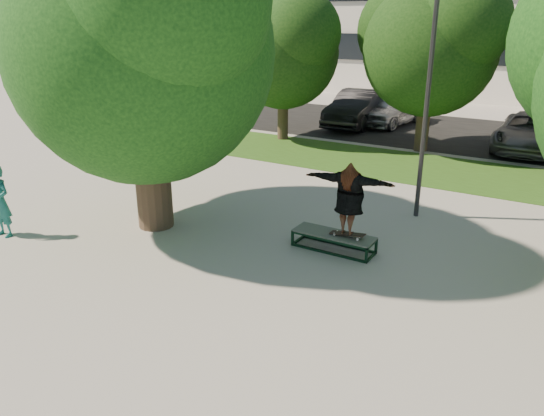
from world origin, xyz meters
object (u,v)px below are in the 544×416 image
Objects in this scene: lamppost at (428,91)px; car_dark at (357,108)px; tree_left at (142,36)px; bystander at (0,201)px; car_grey at (531,132)px; grind_box at (334,241)px; car_silver_a at (392,109)px.

lamppost is 1.24× the size of car_dark.
tree_left is at bearing -90.50° from car_dark.
bystander is 18.06m from car_grey.
tree_left is 1.45× the size of car_dark.
grind_box is at bearing 21.59° from bystander.
car_dark reaches higher than grind_box.
bystander is at bearing -135.82° from tree_left.
car_dark is 7.58m from car_grey.
grind_box is 0.37× the size of car_dark.
car_dark reaches higher than car_silver_a.
tree_left is 6.16m from grind_box.
bystander is at bearing -91.71° from car_silver_a.
lamppost is 3.39× the size of grind_box.
car_dark is at bearing -130.93° from car_silver_a.
car_silver_a reaches higher than car_grey.
grind_box is 7.64m from bystander.
car_grey is (9.27, 15.50, -0.15)m from bystander.
tree_left reaches higher than car_dark.
tree_left is 4.97m from bystander.
car_dark is (-5.10, 13.29, 0.62)m from grind_box.
car_dark is at bearing 171.31° from car_grey.
bystander is (-7.77, -6.31, -2.31)m from lamppost.
car_dark is at bearing 120.31° from lamppost.
bystander is (-6.86, -3.29, 0.65)m from grind_box.
car_silver_a is (-3.81, 14.40, 0.56)m from grind_box.
car_grey is at bearing 78.86° from grind_box.
tree_left reaches higher than car_silver_a.
car_silver_a is at bearing 112.52° from lamppost.
grind_box is at bearing -106.65° from lamppost.
car_dark is (-1.28, -1.11, 0.06)m from car_silver_a.
grind_box is at bearing -67.09° from car_silver_a.
tree_left is at bearing -117.96° from car_grey.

